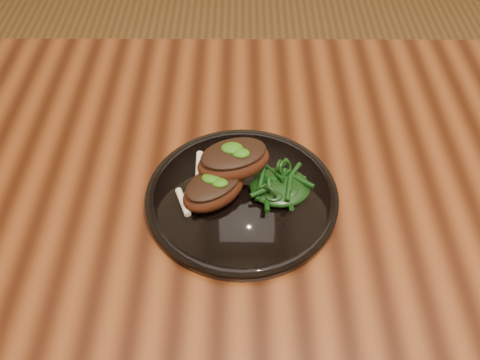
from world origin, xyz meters
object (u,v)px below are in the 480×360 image
desk (383,206)px  plate (242,197)px  lamb_chop_front (213,189)px  greens_heap (280,184)px

desk → plate: (-0.25, -0.06, 0.09)m
desk → lamb_chop_front: (-0.29, -0.07, 0.12)m
desk → greens_heap: (-0.19, -0.06, 0.12)m
desk → greens_heap: 0.23m
plate → lamb_chop_front: 0.05m
plate → greens_heap: 0.06m
plate → greens_heap: greens_heap is taller
greens_heap → plate: bearing=-174.8°
lamb_chop_front → plate: bearing=14.1°
greens_heap → lamb_chop_front: bearing=-170.9°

